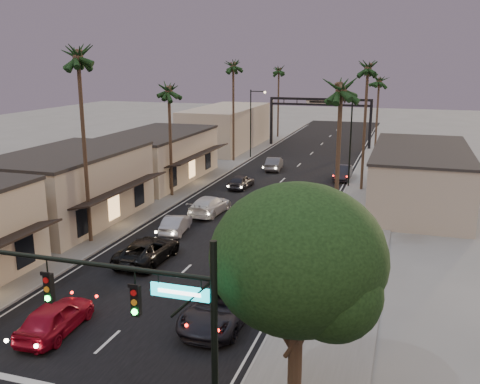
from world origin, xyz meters
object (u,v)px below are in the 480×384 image
Objects in this scene: traffic_signal at (157,318)px; palm_rb at (368,64)px; corner_tree at (300,265)px; arch at (320,110)px; streetlight_left at (253,118)px; palm_ra at (341,83)px; oncoming_red at (55,317)px; palm_lc at (169,86)px; oncoming_pickup at (148,250)px; streetlight_right at (348,136)px; palm_lb at (77,51)px; curbside_near at (221,306)px; palm_far at (279,68)px; palm_rc at (379,78)px; oncoming_silver at (176,224)px; palm_ld at (233,63)px; curbside_black at (284,265)px.

palm_rb reaches higher than traffic_signal.
arch is at bearing 98.62° from corner_tree.
palm_ra reaches higher than streetlight_left.
traffic_signal is at bearing 140.86° from oncoming_red.
arch is 35.41m from palm_lc.
palm_ra is at bearing -159.11° from oncoming_pickup.
oncoming_red is (-2.83, -59.96, -4.72)m from arch.
palm_lc is at bearing -149.89° from streetlight_right.
palm_ra is at bearing 81.72° from traffic_signal.
streetlight_right is at bearing 55.99° from palm_lb.
traffic_signal is 10.46m from curbside_near.
palm_far is at bearing 100.70° from traffic_signal.
streetlight_left is 0.74× the size of palm_rc.
oncoming_red is at bearing -129.32° from palm_ra.
oncoming_red is at bearing 91.51° from oncoming_pickup.
corner_tree is 0.98× the size of streetlight_right.
oncoming_red is 0.78× the size of curbside_near.
palm_far is (-17.78, 70.55, 5.46)m from corner_tree.
traffic_signal is at bearing -76.86° from streetlight_left.
corner_tree is 37.12m from palm_rb.
oncoming_red is (-12.31, 2.59, -5.17)m from corner_tree.
corner_tree is at bearing 117.46° from oncoming_silver.
corner_tree is 0.72× the size of palm_lc.
palm_lb reaches higher than palm_rc.
traffic_signal is 5.20m from corner_tree.
palm_rc is 2.17× the size of oncoming_pickup.
oncoming_silver is at bearing -118.82° from streetlight_right.
traffic_signal is 0.95× the size of streetlight_right.
arch is 3.19× the size of oncoming_red.
oncoming_pickup is (-9.83, -25.15, -4.55)m from streetlight_right.
curbside_near is (-2.52, -31.52, -4.48)m from streetlight_right.
palm_ra is 16.37m from oncoming_silver.
streetlight_left is 7.88m from palm_ld.
palm_rb is at bearing 91.37° from corner_tree.
arch is 3.61× the size of oncoming_silver.
traffic_signal is at bearing 119.54° from oncoming_pickup.
palm_ra reaches higher than curbside_near.
palm_ra is 15.51m from curbside_near.
oncoming_silver is at bearing 37.73° from palm_lb.
streetlight_right is at bearing 149.24° from palm_rb.
oncoming_red is at bearing -85.40° from palm_far.
traffic_signal is 2.02× the size of oncoming_silver.
palm_ra is 40.01m from palm_rc.
palm_lb is 2.70× the size of oncoming_pickup.
curbside_near is at bearing -75.73° from streetlight_left.
streetlight_right is 25.65m from curbside_black.
palm_ra is 11.66m from curbside_black.
oncoming_pickup is 6.05m from oncoming_silver.
streetlight_left reaches higher than oncoming_pickup.
streetlight_right is 28.89m from palm_lb.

